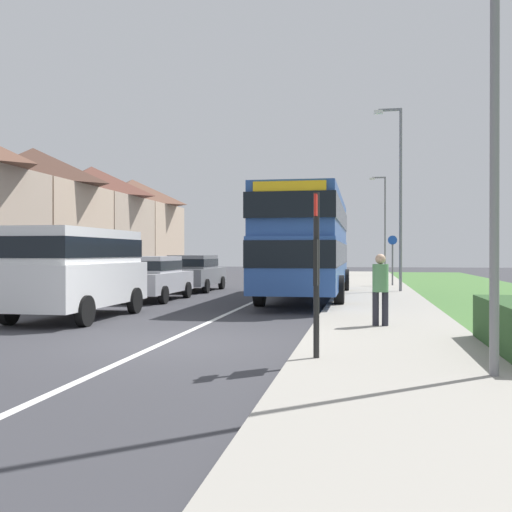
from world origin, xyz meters
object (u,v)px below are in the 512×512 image
at_px(cycle_route_sign, 393,258).
at_px(street_lamp_mid, 398,188).
at_px(parked_car_silver, 152,276).
at_px(street_lamp_near, 487,34).
at_px(double_decker_bus, 308,240).
at_px(pedestrian_at_stop, 380,286).
at_px(parked_van_white, 77,266).
at_px(street_lamp_far, 383,219).
at_px(bus_stop_sign, 316,263).
at_px(parked_car_grey, 194,271).

relative_size(cycle_route_sign, street_lamp_mid, 0.33).
xyz_separation_m(parked_car_silver, street_lamp_near, (8.87, -12.05, 3.63)).
height_order(double_decker_bus, cycle_route_sign, double_decker_bus).
height_order(double_decker_bus, pedestrian_at_stop, double_decker_bus).
bearing_deg(cycle_route_sign, parked_van_white, -119.59).
distance_m(parked_van_white, parked_car_silver, 5.85).
xyz_separation_m(cycle_route_sign, street_lamp_far, (0.03, 13.60, 2.64)).
bearing_deg(parked_car_silver, parked_van_white, -89.13).
bearing_deg(street_lamp_near, parked_van_white, 144.70).
xyz_separation_m(bus_stop_sign, street_lamp_near, (2.24, -0.91, 2.96)).
distance_m(parked_van_white, bus_stop_sign, 8.42).
bearing_deg(double_decker_bus, parked_car_silver, -162.85).
height_order(parked_van_white, parked_car_silver, parked_van_white).
distance_m(bus_stop_sign, street_lamp_near, 3.82).
xyz_separation_m(bus_stop_sign, street_lamp_far, (2.15, 34.13, 2.53)).
relative_size(pedestrian_at_stop, street_lamp_mid, 0.22).
height_order(double_decker_bus, street_lamp_near, street_lamp_near).
xyz_separation_m(parked_van_white, street_lamp_near, (8.78, -6.21, 3.14)).
bearing_deg(street_lamp_mid, double_decker_bus, -135.63).
bearing_deg(street_lamp_mid, street_lamp_far, 89.91).
height_order(parked_car_silver, parked_car_grey, parked_car_grey).
xyz_separation_m(bus_stop_sign, street_lamp_mid, (2.12, 16.11, 2.81)).
height_order(parked_van_white, parked_car_grey, parked_van_white).
distance_m(double_decker_bus, street_lamp_mid, 5.23).
height_order(parked_car_grey, bus_stop_sign, bus_stop_sign).
bearing_deg(parked_van_white, parked_car_silver, 90.87).
xyz_separation_m(pedestrian_at_stop, bus_stop_sign, (-1.06, -4.16, 0.56)).
bearing_deg(bus_stop_sign, parked_car_silver, 120.73).
bearing_deg(parked_car_silver, street_lamp_far, 69.12).
bearing_deg(double_decker_bus, parked_car_grey, 145.36).
bearing_deg(street_lamp_far, cycle_route_sign, -90.14).
bearing_deg(street_lamp_mid, street_lamp_near, -89.57).
bearing_deg(bus_stop_sign, street_lamp_near, -22.06).
bearing_deg(street_lamp_near, parked_car_grey, 117.03).
bearing_deg(pedestrian_at_stop, street_lamp_mid, 84.95).
distance_m(parked_van_white, street_lamp_far, 30.22).
xyz_separation_m(parked_car_silver, street_lamp_mid, (8.74, 4.97, 3.48)).
xyz_separation_m(pedestrian_at_stop, street_lamp_far, (1.08, 29.96, 3.09)).
height_order(parked_car_silver, pedestrian_at_stop, pedestrian_at_stop).
height_order(cycle_route_sign, street_lamp_mid, street_lamp_mid).
distance_m(parked_car_silver, street_lamp_near, 15.39).
relative_size(parked_van_white, street_lamp_near, 0.62).
relative_size(parked_car_grey, cycle_route_sign, 1.80).
bearing_deg(parked_van_white, double_decker_bus, 54.90).
bearing_deg(parked_car_silver, cycle_route_sign, 47.08).
xyz_separation_m(parked_car_grey, street_lamp_far, (8.78, 17.64, 3.19)).
bearing_deg(parked_car_silver, bus_stop_sign, -59.27).
xyz_separation_m(parked_van_white, parked_car_grey, (-0.10, 11.19, -0.48)).
xyz_separation_m(parked_van_white, cycle_route_sign, (8.65, 15.22, 0.07)).
height_order(parked_car_silver, street_lamp_near, street_lamp_near).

